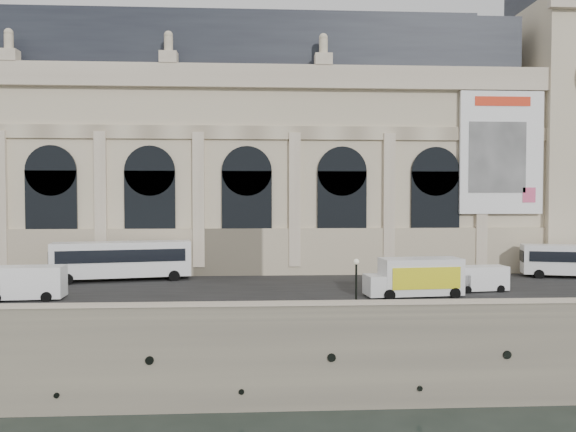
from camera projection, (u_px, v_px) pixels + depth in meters
name	position (u px, v px, depth m)	size (l,w,h in m)	color
ground	(302.00, 411.00, 37.43)	(260.00, 260.00, 0.00)	black
quay	(280.00, 284.00, 72.25)	(160.00, 70.00, 6.00)	gray
street	(289.00, 287.00, 51.19)	(160.00, 24.00, 0.06)	#2D2D2D
parapet	(301.00, 311.00, 37.80)	(160.00, 1.40, 1.21)	gray
museum	(232.00, 152.00, 67.21)	(69.00, 18.70, 29.10)	beige
clock_pavilion	(569.00, 120.00, 66.36)	(13.00, 14.72, 36.70)	beige
bus_left	(122.00, 259.00, 55.06)	(13.47, 5.04, 3.89)	silver
van_b	(21.00, 283.00, 44.96)	(6.31, 2.91, 2.74)	white
van_c	(475.00, 279.00, 49.02)	(5.24, 2.56, 2.25)	white
box_truck	(415.00, 277.00, 46.53)	(8.19, 3.46, 3.22)	silver
lamp_right	(356.00, 287.00, 39.26)	(0.41, 0.41, 3.99)	black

